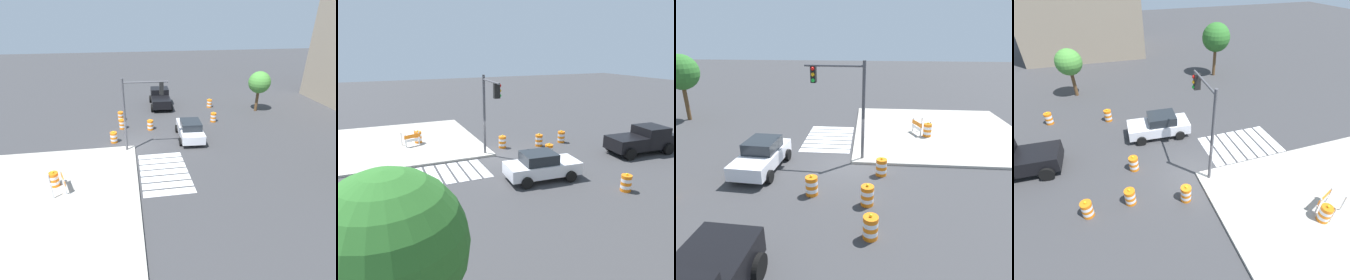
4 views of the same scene
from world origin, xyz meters
The scene contains 15 objects.
ground_plane centered at (0.00, 0.00, 0.00)m, with size 120.00×120.00×0.00m, color #38383A.
sidewalk_corner centered at (6.00, -6.00, 0.07)m, with size 12.00×12.00×0.15m, color #ADA89E.
crosswalk_stripes centered at (4.00, 1.80, 0.01)m, with size 5.10×3.20×0.02m.
sports_car centered at (-0.98, 4.76, 0.81)m, with size 4.41×2.36×1.63m.
pickup_truck centered at (-10.21, 3.43, 0.97)m, with size 5.24×2.54×1.92m.
traffic_barrel_near_corner centered at (-4.34, 7.94, 0.45)m, with size 0.56×0.56×1.02m.
traffic_barrel_crosswalk_end centered at (-3.97, -0.93, 0.45)m, with size 0.56×0.56×1.02m.
traffic_barrel_median_near centered at (-8.71, 8.90, 0.45)m, with size 0.56×0.56×1.02m.
traffic_barrel_median_far centered at (-1.17, -1.63, 0.45)m, with size 0.56×0.56×1.02m.
traffic_barrel_far_curb centered at (-3.37, 1.61, 0.45)m, with size 0.56×0.56×1.02m.
traffic_barrel_lane_center centered at (-6.10, -1.07, 0.45)m, with size 0.56×0.56×1.02m.
traffic_barrel_on_sidewalk centered at (4.64, -5.02, 0.60)m, with size 0.56×0.56×1.02m.
construction_barricade centered at (5.19, -4.51, 0.72)m, with size 1.43×1.16×1.00m.
traffic_light_pole centered at (0.64, 0.54, 3.91)m, with size 0.48×3.29×5.50m.
street_tree_streetside_mid centered at (-6.76, 13.59, 3.10)m, with size 2.28×2.28×4.28m.
Camera 1 is at (18.70, -0.33, 9.56)m, focal length 27.84 mm.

